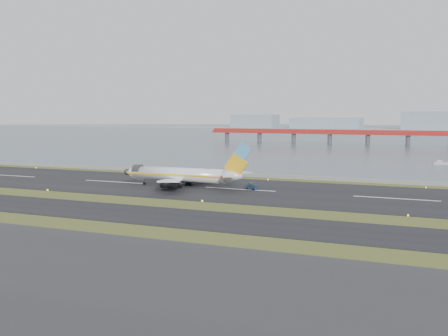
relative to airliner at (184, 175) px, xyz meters
The scene contains 10 objects.
ground 32.15m from the airliner, 60.67° to the right, with size 1000.00×1000.00×0.00m, color #3A4E1B.
taxiway_strip 42.97m from the airliner, 68.56° to the right, with size 1000.00×18.00×0.10m, color black.
runway_strip 16.17m from the airliner, ahead, with size 1000.00×45.00×0.10m, color black.
seawall 35.87m from the airliner, 64.02° to the left, with size 1000.00×2.50×1.00m, color gray.
bay_water 432.43m from the airliner, 87.92° to the left, with size 1400.00×800.00×1.30m, color #4A5969.
red_pier 225.01m from the airliner, 80.88° to the left, with size 260.00×5.00×10.20m.
far_shoreline 592.86m from the airliner, 87.17° to the left, with size 1400.00×80.00×60.50m.
airliner is the anchor object (origin of this frame).
pushback_tug 19.27m from the airliner, ahead, with size 3.22×2.39×1.84m.
workboat_near 118.19m from the airliner, 58.85° to the left, with size 7.86×4.10×1.83m.
Camera 1 is at (56.03, -106.32, 20.24)m, focal length 45.00 mm.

